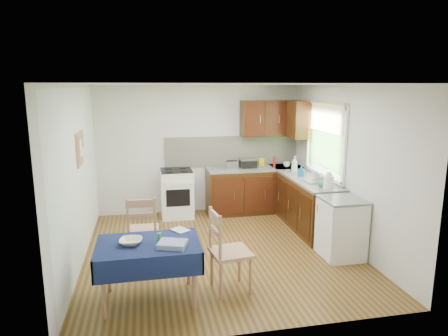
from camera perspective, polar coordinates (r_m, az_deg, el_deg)
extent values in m
plane|color=#4D3214|center=(6.23, -0.56, -11.75)|extent=(4.20, 4.20, 0.00)
cube|color=white|center=(5.72, -0.61, 11.90)|extent=(4.00, 4.20, 0.02)
cube|color=silver|center=(7.89, -3.46, 2.70)|extent=(4.00, 0.02, 2.50)
cube|color=silver|center=(3.88, 5.31, -6.83)|extent=(4.00, 0.02, 2.50)
cube|color=white|center=(5.82, -20.30, -1.23)|extent=(0.02, 4.20, 2.50)
cube|color=silver|center=(6.52, 16.95, 0.31)|extent=(0.02, 4.20, 2.50)
cube|color=black|center=(7.98, 4.41, -3.22)|extent=(1.90, 0.60, 0.86)
cube|color=black|center=(7.15, 11.97, -5.22)|extent=(0.60, 1.70, 0.86)
cube|color=slate|center=(7.88, 4.46, -0.06)|extent=(1.90, 0.60, 0.04)
cube|color=slate|center=(7.04, 12.13, -1.71)|extent=(0.60, 1.70, 0.04)
cube|color=slate|center=(8.08, 8.90, 0.13)|extent=(0.60, 0.60, 0.04)
cube|color=beige|center=(8.00, 1.18, 2.48)|extent=(2.70, 0.02, 0.60)
cube|color=black|center=(7.96, 6.77, 7.08)|extent=(1.20, 0.35, 0.70)
cube|color=black|center=(7.71, 10.78, 6.80)|extent=(0.35, 0.50, 0.70)
cube|color=white|center=(7.71, -6.76, -3.65)|extent=(0.60, 0.60, 0.90)
cube|color=black|center=(7.60, -6.85, -0.34)|extent=(0.58, 0.58, 0.02)
cube|color=black|center=(7.42, -6.57, -4.27)|extent=(0.44, 0.01, 0.32)
cube|color=#315A25|center=(7.09, 14.30, 3.39)|extent=(0.01, 1.40, 0.85)
cube|color=white|center=(7.02, 14.46, 8.64)|extent=(0.04, 1.48, 0.06)
cube|color=white|center=(7.18, 13.97, -0.96)|extent=(0.04, 1.48, 0.06)
cube|color=#C1B786|center=(7.03, 14.25, 6.85)|extent=(0.02, 1.36, 0.44)
cube|color=white|center=(6.13, 16.43, -8.38)|extent=(0.55, 0.58, 0.85)
cube|color=slate|center=(6.00, 16.68, -4.38)|extent=(0.58, 0.60, 0.03)
cube|color=#AA7555|center=(6.05, -19.88, 2.64)|extent=(0.02, 0.62, 0.47)
cube|color=#9B6441|center=(6.05, -19.74, 2.65)|extent=(0.01, 0.56, 0.41)
cube|color=white|center=(5.96, -19.76, 2.72)|extent=(0.00, 0.18, 0.24)
cube|color=white|center=(6.18, -19.43, 1.90)|extent=(0.00, 0.15, 0.20)
cube|color=#0F1A3F|center=(4.73, -10.78, -10.67)|extent=(1.14, 0.76, 0.03)
cube|color=#0F1A3F|center=(4.42, -10.64, -13.94)|extent=(1.18, 0.02, 0.26)
cube|color=#0F1A3F|center=(5.14, -10.79, -10.22)|extent=(1.18, 0.02, 0.26)
cube|color=#0F1A3F|center=(4.81, -17.78, -12.14)|extent=(0.02, 0.80, 0.26)
cube|color=#0F1A3F|center=(4.81, -3.69, -11.57)|extent=(0.02, 0.80, 0.26)
cylinder|color=#AA7555|center=(4.64, -16.84, -16.32)|extent=(0.05, 0.05, 0.68)
cylinder|color=#AA7555|center=(4.64, -4.27, -15.81)|extent=(0.05, 0.05, 0.68)
cylinder|color=#AA7555|center=(5.17, -16.24, -13.24)|extent=(0.05, 0.05, 0.68)
cylinder|color=#AA7555|center=(5.17, -5.12, -12.79)|extent=(0.05, 0.05, 0.68)
cube|color=#AA7555|center=(5.81, -11.52, -8.75)|extent=(0.46, 0.46, 0.04)
cube|color=#AA7555|center=(5.51, -11.77, -5.83)|extent=(0.40, 0.05, 0.32)
cylinder|color=#AA7555|center=(6.05, -9.63, -10.23)|extent=(0.04, 0.04, 0.47)
cylinder|color=#AA7555|center=(6.07, -13.07, -10.30)|extent=(0.04, 0.04, 0.47)
cylinder|color=#AA7555|center=(5.72, -9.68, -11.56)|extent=(0.04, 0.04, 0.47)
cylinder|color=#AA7555|center=(5.74, -13.33, -11.63)|extent=(0.04, 0.04, 0.47)
cube|color=#AA7555|center=(4.95, 0.97, -11.97)|extent=(0.51, 0.51, 0.04)
cube|color=#AA7555|center=(4.75, -1.27, -8.05)|extent=(0.09, 0.42, 0.33)
cylinder|color=#AA7555|center=(4.96, 3.80, -15.09)|extent=(0.04, 0.04, 0.49)
cylinder|color=#AA7555|center=(5.27, 2.21, -13.39)|extent=(0.04, 0.04, 0.49)
cylinder|color=#AA7555|center=(4.84, -0.42, -15.76)|extent=(0.04, 0.04, 0.49)
cylinder|color=#AA7555|center=(5.16, -1.76, -13.95)|extent=(0.04, 0.04, 0.49)
cube|color=#B6B7BB|center=(7.67, 1.09, 0.41)|extent=(0.23, 0.14, 0.16)
cube|color=black|center=(7.65, 1.09, 1.07)|extent=(0.20, 0.02, 0.02)
cube|color=black|center=(7.85, 3.41, 0.60)|extent=(0.31, 0.27, 0.14)
cube|color=#B6B7BB|center=(7.83, 3.42, 1.26)|extent=(0.31, 0.27, 0.03)
cylinder|color=red|center=(7.83, 7.20, 0.81)|extent=(0.05, 0.05, 0.23)
cube|color=yellow|center=(8.07, 5.34, 0.88)|extent=(0.13, 0.10, 0.14)
cube|color=gray|center=(6.84, 13.18, -1.88)|extent=(0.39, 0.29, 0.02)
cylinder|color=white|center=(6.82, 13.21, -1.21)|extent=(0.05, 0.18, 0.18)
cylinder|color=white|center=(6.43, 14.68, -1.99)|extent=(0.16, 0.16, 0.20)
sphere|color=white|center=(6.40, 14.74, -0.93)|extent=(0.10, 0.10, 0.10)
imported|color=silver|center=(7.99, 8.94, 0.51)|extent=(0.17, 0.17, 0.10)
imported|color=white|center=(7.51, 10.02, 0.54)|extent=(0.16, 0.16, 0.30)
imported|color=#1E53AF|center=(7.20, 11.00, -0.38)|extent=(0.13, 0.13, 0.20)
imported|color=green|center=(6.52, 13.85, -1.92)|extent=(0.15, 0.15, 0.17)
imported|color=#EDE7C2|center=(4.73, -13.16, -10.19)|extent=(0.29, 0.29, 0.06)
imported|color=white|center=(4.99, -6.99, -9.03)|extent=(0.25, 0.27, 0.02)
cylinder|color=green|center=(4.77, -9.24, -9.66)|extent=(0.04, 0.04, 0.09)
cube|color=#2A469B|center=(4.58, -7.37, -10.73)|extent=(0.37, 0.33, 0.06)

